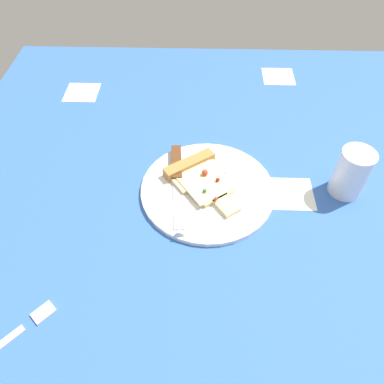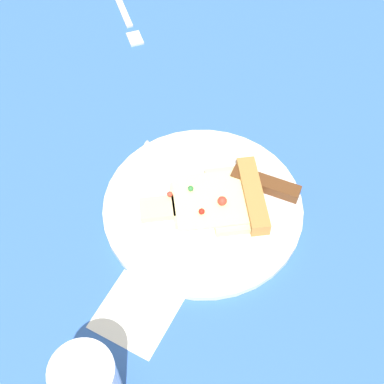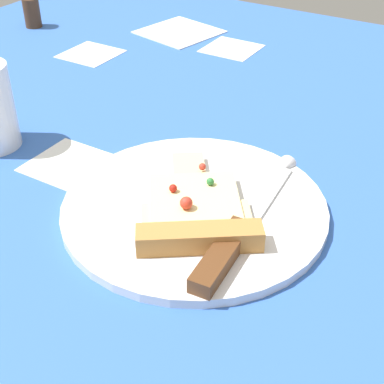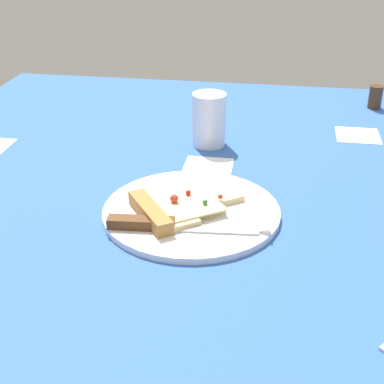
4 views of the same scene
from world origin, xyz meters
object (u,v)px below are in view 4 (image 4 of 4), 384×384
(pepper_shaker, at_px, (375,97))
(pizza_slice, at_px, (176,208))
(knife, at_px, (172,225))
(plate, at_px, (191,212))
(drinking_glass, at_px, (209,120))

(pepper_shaker, bearing_deg, pizza_slice, -32.22)
(knife, bearing_deg, plate, 158.99)
(pizza_slice, xyz_separation_m, drinking_glass, (-0.30, 0.01, 0.03))
(pizza_slice, distance_m, drinking_glass, 0.31)
(plate, distance_m, knife, 0.07)
(knife, distance_m, pepper_shaker, 0.74)
(plate, bearing_deg, pepper_shaker, 148.66)
(drinking_glass, bearing_deg, plate, 2.22)
(pizza_slice, height_order, pepper_shaker, pepper_shaker)
(drinking_glass, bearing_deg, pepper_shaker, 128.17)
(pepper_shaker, bearing_deg, knife, -29.99)
(pizza_slice, bearing_deg, plate, 89.80)
(plate, xyz_separation_m, pepper_shaker, (-0.57, 0.35, 0.02))
(pizza_slice, height_order, knife, pizza_slice)
(plate, xyz_separation_m, knife, (0.06, -0.02, 0.01))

